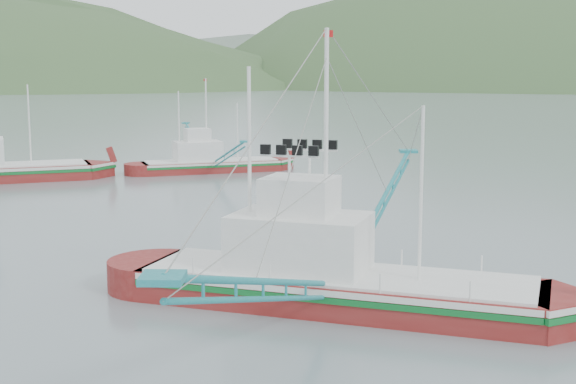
{
  "coord_description": "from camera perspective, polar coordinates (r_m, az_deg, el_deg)",
  "views": [
    {
      "loc": [
        0.94,
        -33.0,
        9.21
      ],
      "look_at": [
        0.0,
        6.0,
        3.2
      ],
      "focal_mm": 50.0,
      "sensor_mm": 36.0,
      "label": 1
    }
  ],
  "objects": [
    {
      "name": "ground",
      "position": [
        34.27,
        -0.24,
        -6.83
      ],
      "size": [
        1200.0,
        1200.0,
        0.0
      ],
      "primitive_type": "plane",
      "color": "slate",
      "rests_on": "ground"
    },
    {
      "name": "ridge_distant",
      "position": [
        593.78,
        4.23,
        7.84
      ],
      "size": [
        960.0,
        400.0,
        240.0
      ],
      "primitive_type": "ellipsoid",
      "color": "slate",
      "rests_on": "ground"
    },
    {
      "name": "main_boat",
      "position": [
        31.2,
        3.33,
        -4.14
      ],
      "size": [
        16.3,
        27.8,
        11.56
      ],
      "rotation": [
        0.0,
        0.0,
        -0.31
      ],
      "color": "maroon",
      "rests_on": "ground"
    },
    {
      "name": "bg_boat_far",
      "position": [
        72.52,
        -5.56,
        2.84
      ],
      "size": [
        12.71,
        21.57,
        9.05
      ],
      "rotation": [
        0.0,
        0.0,
        0.35
      ],
      "color": "maroon",
      "rests_on": "ground"
    }
  ]
}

